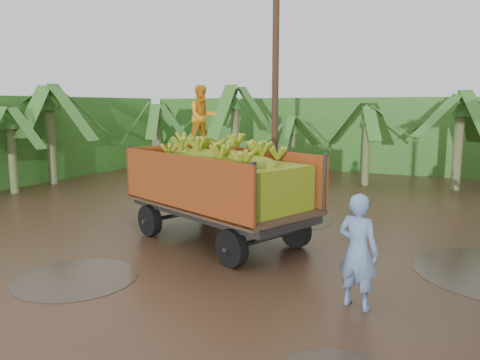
# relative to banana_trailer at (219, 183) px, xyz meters

# --- Properties ---
(ground) EXTENTS (100.00, 100.00, 0.00)m
(ground) POSITION_rel_banana_trailer_xyz_m (1.78, -1.32, -1.42)
(ground) COLOR black
(ground) RESTS_ON ground
(hedge_north) EXTENTS (22.00, 3.00, 3.60)m
(hedge_north) POSITION_rel_banana_trailer_xyz_m (-0.22, 14.68, 0.38)
(hedge_north) COLOR #2D661E
(hedge_north) RESTS_ON ground
(banana_trailer) EXTENTS (6.50, 3.80, 3.74)m
(banana_trailer) POSITION_rel_banana_trailer_xyz_m (0.00, 0.00, 0.00)
(banana_trailer) COLOR #CB541D
(banana_trailer) RESTS_ON ground
(man_blue) EXTENTS (0.78, 0.61, 1.88)m
(man_blue) POSITION_rel_banana_trailer_xyz_m (3.80, -2.28, -0.48)
(man_blue) COLOR #6586B9
(man_blue) RESTS_ON ground
(utility_pole) EXTENTS (1.20, 0.24, 8.27)m
(utility_pole) POSITION_rel_banana_trailer_xyz_m (-1.22, 6.47, 2.77)
(utility_pole) COLOR #47301E
(utility_pole) RESTS_ON ground
(banana_plants) EXTENTS (25.04, 20.89, 4.21)m
(banana_plants) POSITION_rel_banana_trailer_xyz_m (-3.82, 4.73, 0.46)
(banana_plants) COLOR #2D661E
(banana_plants) RESTS_ON ground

